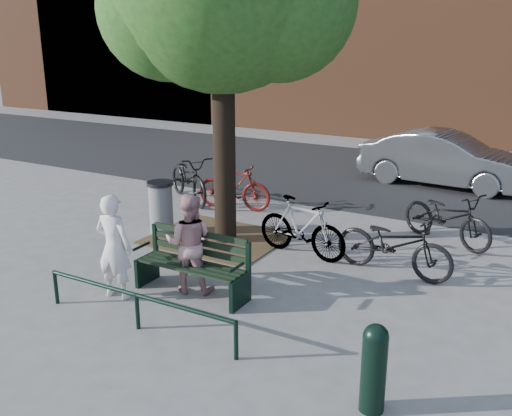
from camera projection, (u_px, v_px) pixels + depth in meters
The scene contains 15 objects.
ground at pixel (192, 294), 8.47m from camera, with size 90.00×90.00×0.00m, color gray.
dirt_pit at pixel (217, 238), 10.77m from camera, with size 2.40×2.00×0.02m, color brown.
road at pixel (374, 176), 15.55m from camera, with size 40.00×7.00×0.01m, color black.
park_bench at pixel (194, 262), 8.39m from camera, with size 1.74×0.54×0.97m.
guard_railing at pixel (137, 300), 7.35m from camera, with size 3.06×0.06×0.51m.
person_left at pixel (114, 247), 8.15m from camera, with size 0.57×0.37×1.56m, color silver.
person_right at pixel (189, 243), 8.37m from camera, with size 0.73×0.57×1.50m, color tan.
bollard at pixel (374, 365), 5.70m from camera, with size 0.26×0.26×0.97m.
litter_bin at pixel (161, 207), 10.92m from camera, with size 0.50×0.50×1.02m.
bicycle_a at pixel (189, 178), 13.09m from camera, with size 0.72×2.07×1.09m, color black.
bicycle_b at pixel (234, 187), 12.44m from camera, with size 0.48×1.70×1.02m, color #4F0F0B.
bicycle_c at pixel (394, 244), 9.04m from camera, with size 0.68×1.94×1.02m, color black.
bicycle_d at pixel (302, 227), 9.79m from camera, with size 0.49×1.73×1.04m, color gray.
bicycle_e at pixel (447, 217), 10.41m from camera, with size 0.67×1.91×1.01m, color black.
parked_car at pixel (445, 159), 14.35m from camera, with size 1.45×4.17×1.37m, color slate.
Camera 1 is at (4.63, -6.26, 3.68)m, focal length 40.00 mm.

